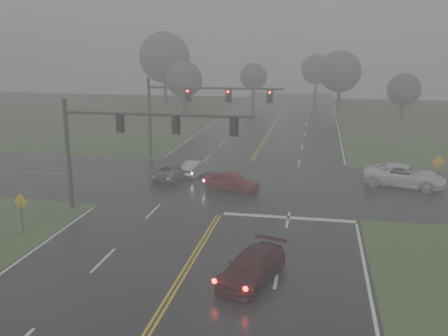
% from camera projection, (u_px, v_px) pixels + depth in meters
% --- Properties ---
extents(ground, '(180.00, 180.00, 0.00)m').
position_uv_depth(ground, '(147.00, 334.00, 19.27)').
color(ground, '#354F22').
rests_on(ground, ground).
extents(main_road, '(18.00, 160.00, 0.02)m').
position_uv_depth(main_road, '(234.00, 190.00, 38.33)').
color(main_road, black).
rests_on(main_road, ground).
extents(cross_street, '(120.00, 14.00, 0.02)m').
position_uv_depth(cross_street, '(238.00, 183.00, 40.24)').
color(cross_street, black).
rests_on(cross_street, ground).
extents(stop_bar, '(8.50, 0.50, 0.01)m').
position_uv_depth(stop_bar, '(288.00, 218.00, 32.17)').
color(stop_bar, white).
rests_on(stop_bar, ground).
extents(sedan_maroon, '(3.31, 5.19, 1.40)m').
position_uv_depth(sedan_maroon, '(252.00, 281.00, 23.63)').
color(sedan_maroon, '#36090F').
rests_on(sedan_maroon, ground).
extents(sedan_red, '(4.62, 2.92, 1.46)m').
position_uv_depth(sedan_red, '(232.00, 191.00, 38.19)').
color(sedan_red, maroon).
rests_on(sedan_red, ground).
extents(sedan_silver, '(2.48, 4.09, 1.27)m').
position_uv_depth(sedan_silver, '(197.00, 175.00, 42.76)').
color(sedan_silver, '#B5B9BE').
rests_on(sedan_silver, ground).
extents(car_grey, '(3.16, 5.06, 1.31)m').
position_uv_depth(car_grey, '(175.00, 178.00, 41.72)').
color(car_grey, '#595C61').
rests_on(car_grey, ground).
extents(pickup_white, '(6.68, 4.30, 1.71)m').
position_uv_depth(pickup_white, '(404.00, 186.00, 39.35)').
color(pickup_white, white).
rests_on(pickup_white, ground).
extents(signal_gantry_near, '(12.60, 0.33, 7.47)m').
position_uv_depth(signal_gantry_near, '(121.00, 135.00, 32.24)').
color(signal_gantry_near, black).
rests_on(signal_gantry_near, ground).
extents(signal_gantry_far, '(13.22, 0.40, 7.80)m').
position_uv_depth(signal_gantry_far, '(189.00, 103.00, 47.90)').
color(signal_gantry_far, black).
rests_on(signal_gantry_far, ground).
extents(sign_diamond_west, '(1.03, 0.28, 2.52)m').
position_uv_depth(sign_diamond_west, '(21.00, 206.00, 29.12)').
color(sign_diamond_west, black).
rests_on(sign_diamond_west, ground).
extents(sign_diamond_east, '(1.07, 0.09, 2.57)m').
position_uv_depth(sign_diamond_east, '(438.00, 166.00, 38.69)').
color(sign_diamond_east, black).
rests_on(sign_diamond_east, ground).
extents(tree_nw_a, '(5.72, 5.72, 8.40)m').
position_uv_depth(tree_nw_a, '(184.00, 80.00, 78.51)').
color(tree_nw_a, '#362A23').
rests_on(tree_nw_a, ground).
extents(tree_ne_a, '(6.78, 6.78, 9.96)m').
position_uv_depth(tree_ne_a, '(340.00, 72.00, 81.36)').
color(tree_ne_a, '#362A23').
rests_on(tree_ne_a, ground).
extents(tree_n_mid, '(5.15, 5.15, 7.56)m').
position_uv_depth(tree_n_mid, '(253.00, 77.00, 94.55)').
color(tree_n_mid, '#362A23').
rests_on(tree_n_mid, ground).
extents(tree_e_near, '(4.76, 4.76, 6.99)m').
position_uv_depth(tree_e_near, '(404.00, 90.00, 71.34)').
color(tree_e_near, '#362A23').
rests_on(tree_e_near, ground).
extents(tree_nw_b, '(8.96, 8.96, 13.16)m').
position_uv_depth(tree_nw_b, '(164.00, 57.00, 88.23)').
color(tree_nw_b, '#362A23').
rests_on(tree_nw_b, ground).
extents(tree_n_far, '(6.22, 6.22, 9.13)m').
position_uv_depth(tree_n_far, '(316.00, 69.00, 102.13)').
color(tree_n_far, '#362A23').
rests_on(tree_n_far, ground).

